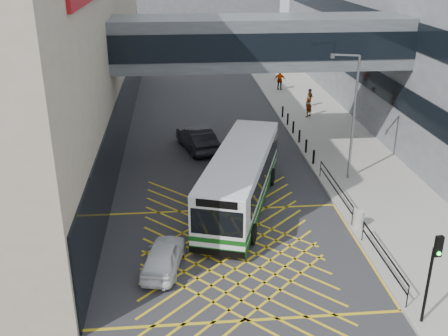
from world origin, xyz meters
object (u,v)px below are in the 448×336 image
object	(u,v)px
traffic_light	(433,267)
street_lamp	(351,110)
car_silver	(252,138)
litter_bin	(359,219)
pedestrian_a	(309,105)
car_dark	(197,139)
pedestrian_b	(310,98)
car_white	(164,256)
bus	(241,177)
pedestrian_c	(280,80)

from	to	relation	value
traffic_light	street_lamp	xyz separation A→B (m)	(1.18, 13.08, 1.77)
car_silver	litter_bin	world-z (taller)	car_silver
litter_bin	pedestrian_a	xyz separation A→B (m)	(1.97, 18.19, 0.54)
pedestrian_a	car_dark	bearing A→B (deg)	-9.45
traffic_light	street_lamp	distance (m)	13.25
car_silver	pedestrian_b	bearing A→B (deg)	-122.24
car_white	car_dark	distance (m)	14.57
litter_bin	pedestrian_a	distance (m)	18.31
car_silver	litter_bin	bearing A→B (deg)	108.92
car_white	litter_bin	size ratio (longest dim) A/B	4.48
traffic_light	car_silver	bearing A→B (deg)	94.57
traffic_light	pedestrian_b	size ratio (longest dim) A/B	2.34
car_white	street_lamp	xyz separation A→B (m)	(10.62, 8.43, 3.68)
car_silver	pedestrian_b	world-z (taller)	pedestrian_b
street_lamp	car_white	bearing A→B (deg)	-124.97
bus	pedestrian_c	bearing A→B (deg)	91.83
bus	pedestrian_b	size ratio (longest dim) A/B	7.23
car_silver	traffic_light	bearing A→B (deg)	103.14
car_white	pedestrian_a	xyz separation A→B (m)	(11.38, 20.69, 0.51)
traffic_light	pedestrian_c	world-z (taller)	traffic_light
bus	car_white	xyz separation A→B (m)	(-4.00, -5.64, -1.04)
car_white	pedestrian_c	xyz separation A→B (m)	(10.75, 29.54, 0.48)
street_lamp	pedestrian_b	distance (m)	15.52
car_silver	pedestrian_a	bearing A→B (deg)	-128.81
traffic_light	litter_bin	bearing A→B (deg)	84.41
car_white	pedestrian_c	size ratio (longest dim) A/B	2.09
car_dark	pedestrian_c	size ratio (longest dim) A/B	2.68
street_lamp	traffic_light	bearing A→B (deg)	-78.57
car_silver	street_lamp	size ratio (longest dim) A/B	0.58
litter_bin	car_dark	bearing A→B (deg)	121.57
litter_bin	pedestrian_b	bearing A→B (deg)	82.44
car_dark	pedestrian_a	world-z (taller)	pedestrian_a
car_dark	pedestrian_a	distance (m)	11.22
car_dark	litter_bin	xyz separation A→B (m)	(7.32, -11.92, -0.19)
car_silver	traffic_light	xyz separation A→B (m)	(3.51, -19.19, 1.89)
bus	litter_bin	distance (m)	6.34
car_dark	pedestrian_b	size ratio (longest dim) A/B	3.23
car_silver	litter_bin	size ratio (longest dim) A/B	4.77
litter_bin	pedestrian_c	world-z (taller)	pedestrian_c
bus	car_white	distance (m)	6.99
bus	street_lamp	size ratio (longest dim) A/B	1.56
bus	street_lamp	distance (m)	7.65
pedestrian_a	pedestrian_b	distance (m)	2.92
bus	pedestrian_a	world-z (taller)	bus
car_dark	traffic_light	bearing A→B (deg)	95.34
car_silver	pedestrian_c	bearing A→B (deg)	-105.04
bus	traffic_light	distance (m)	11.67
traffic_light	pedestrian_b	bearing A→B (deg)	78.60
car_white	traffic_light	world-z (taller)	traffic_light
car_dark	street_lamp	bearing A→B (deg)	129.18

